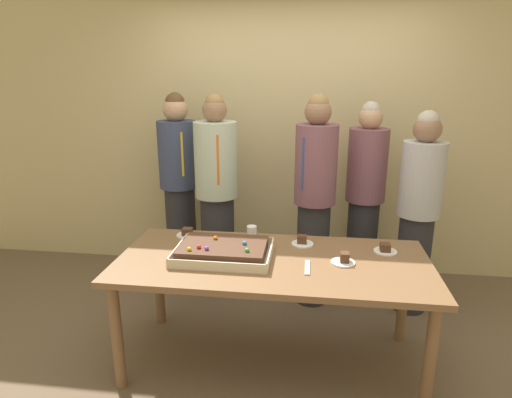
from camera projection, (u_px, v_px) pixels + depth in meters
ground_plane at (272, 360)px, 2.93m from camera, size 12.00×12.00×0.00m
interior_back_panel at (290, 116)px, 4.03m from camera, size 8.00×0.12×3.00m
party_table at (273, 271)px, 2.75m from camera, size 1.97×0.89×0.75m
sheet_cake at (223, 250)px, 2.75m from camera, size 0.61×0.45×0.11m
plated_slice_near_left at (385, 249)px, 2.83m from camera, size 0.15×0.15×0.06m
plated_slice_near_right at (344, 260)px, 2.66m from camera, size 0.15×0.15×0.07m
plated_slice_far_left at (302, 242)px, 2.95m from camera, size 0.15×0.15×0.07m
plated_slice_far_right at (187, 233)px, 3.11m from camera, size 0.15×0.15×0.06m
drink_cup_nearest at (252, 233)px, 3.03m from camera, size 0.07×0.07×0.10m
cake_server_utensil at (307, 268)px, 2.60m from camera, size 0.03×0.20×0.01m
person_serving_front at (315, 199)px, 3.47m from camera, size 0.33×0.33×1.73m
person_green_shirt_behind at (217, 194)px, 3.65m from camera, size 0.36×0.36×1.73m
person_striped_tie_right at (418, 211)px, 3.35m from camera, size 0.33×0.33×1.62m
person_far_right_suit at (365, 197)px, 3.68m from camera, size 0.33×0.33×1.67m
person_left_edge_reaching at (179, 185)px, 3.93m from camera, size 0.34×0.34×1.72m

